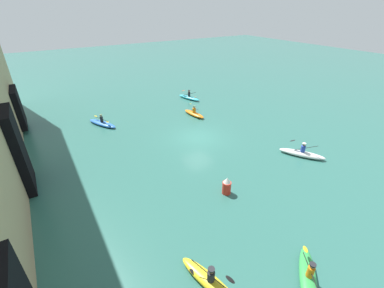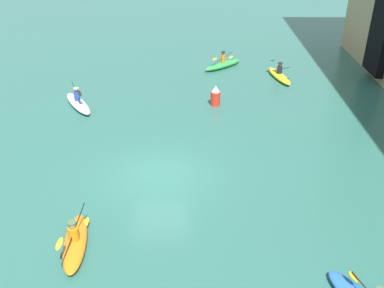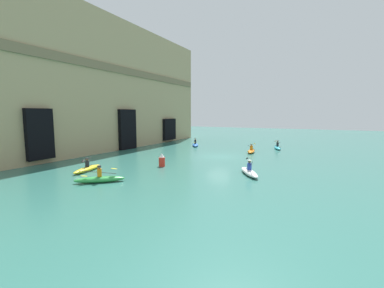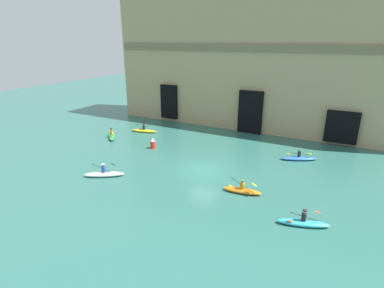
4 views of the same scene
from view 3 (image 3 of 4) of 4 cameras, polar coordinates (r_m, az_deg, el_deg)
name	(u,v)px [view 3 (image 3 of 4)]	position (r m, az deg, el deg)	size (l,w,h in m)	color
ground_plane	(219,157)	(28.48, 6.04, -2.78)	(120.00, 120.00, 0.00)	#2D665B
cliff_bluff	(103,87)	(37.38, -19.25, 11.90)	(38.20, 7.44, 16.66)	tan
kayak_yellow	(87,168)	(22.83, -22.22, -5.04)	(3.42, 1.47, 1.11)	yellow
kayak_blue	(195,145)	(37.54, 0.73, -0.13)	(3.51, 2.31, 1.13)	blue
kayak_white	(249,172)	(20.34, 12.60, -6.04)	(3.27, 2.46, 1.26)	white
kayak_orange	(251,151)	(31.91, 13.04, -1.47)	(3.01, 1.16, 1.10)	orange
kayak_green	(100,179)	(18.82, -19.83, -7.31)	(2.74, 2.95, 1.18)	green
kayak_cyan	(277,147)	(36.13, 18.45, -0.71)	(3.29, 1.64, 1.14)	#33B2C6
marker_buoy	(162,160)	(23.13, -6.71, -3.62)	(0.55, 0.55, 1.18)	red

